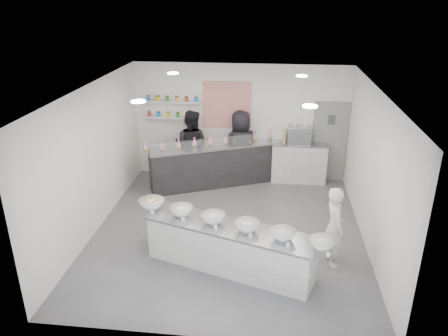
# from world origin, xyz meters

# --- Properties ---
(floor) EXTENTS (6.00, 6.00, 0.00)m
(floor) POSITION_xyz_m (0.00, 0.00, 0.00)
(floor) COLOR #515156
(floor) RESTS_ON ground
(ceiling) EXTENTS (6.00, 6.00, 0.00)m
(ceiling) POSITION_xyz_m (0.00, 0.00, 3.00)
(ceiling) COLOR white
(ceiling) RESTS_ON floor
(back_wall) EXTENTS (5.50, 0.00, 5.50)m
(back_wall) POSITION_xyz_m (0.00, 3.00, 1.50)
(back_wall) COLOR white
(back_wall) RESTS_ON floor
(left_wall) EXTENTS (0.00, 6.00, 6.00)m
(left_wall) POSITION_xyz_m (-2.75, 0.00, 1.50)
(left_wall) COLOR white
(left_wall) RESTS_ON floor
(right_wall) EXTENTS (0.00, 6.00, 6.00)m
(right_wall) POSITION_xyz_m (2.75, 0.00, 1.50)
(right_wall) COLOR white
(right_wall) RESTS_ON floor
(back_door) EXTENTS (0.88, 0.04, 2.10)m
(back_door) POSITION_xyz_m (2.30, 2.97, 1.05)
(back_door) COLOR gray
(back_door) RESTS_ON floor
(pattern_panel) EXTENTS (1.25, 0.03, 1.20)m
(pattern_panel) POSITION_xyz_m (-0.35, 2.98, 1.95)
(pattern_panel) COLOR red
(pattern_panel) RESTS_ON back_wall
(jar_shelf_lower) EXTENTS (1.45, 0.22, 0.04)m
(jar_shelf_lower) POSITION_xyz_m (-1.75, 2.90, 1.60)
(jar_shelf_lower) COLOR silver
(jar_shelf_lower) RESTS_ON back_wall
(jar_shelf_upper) EXTENTS (1.45, 0.22, 0.04)m
(jar_shelf_upper) POSITION_xyz_m (-1.75, 2.90, 2.02)
(jar_shelf_upper) COLOR silver
(jar_shelf_upper) RESTS_ON back_wall
(preserve_jars) EXTENTS (1.45, 0.10, 0.56)m
(preserve_jars) POSITION_xyz_m (-1.75, 2.88, 1.88)
(preserve_jars) COLOR red
(preserve_jars) RESTS_ON jar_shelf_lower
(downlight_0) EXTENTS (0.24, 0.24, 0.02)m
(downlight_0) POSITION_xyz_m (-1.40, -1.00, 2.98)
(downlight_0) COLOR white
(downlight_0) RESTS_ON ceiling
(downlight_1) EXTENTS (0.24, 0.24, 0.02)m
(downlight_1) POSITION_xyz_m (1.40, -1.00, 2.98)
(downlight_1) COLOR white
(downlight_1) RESTS_ON ceiling
(downlight_2) EXTENTS (0.24, 0.24, 0.02)m
(downlight_2) POSITION_xyz_m (-1.40, 1.60, 2.98)
(downlight_2) COLOR white
(downlight_2) RESTS_ON ceiling
(downlight_3) EXTENTS (0.24, 0.24, 0.02)m
(downlight_3) POSITION_xyz_m (1.40, 1.60, 2.98)
(downlight_3) COLOR white
(downlight_3) RESTS_ON ceiling
(prep_counter) EXTENTS (3.19, 1.68, 0.85)m
(prep_counter) POSITION_xyz_m (0.16, -1.25, 0.43)
(prep_counter) COLOR #B3B3AD
(prep_counter) RESTS_ON floor
(back_bar) EXTENTS (3.44, 2.00, 1.08)m
(back_bar) POSITION_xyz_m (-0.51, 2.37, 0.54)
(back_bar) COLOR black
(back_bar) RESTS_ON floor
(sneeze_guard) EXTENTS (3.14, 1.41, 0.29)m
(sneeze_guard) POSITION_xyz_m (-0.39, 2.09, 1.23)
(sneeze_guard) COLOR white
(sneeze_guard) RESTS_ON back_bar
(espresso_ledge) EXTENTS (1.41, 0.45, 1.05)m
(espresso_ledge) POSITION_xyz_m (1.55, 2.78, 0.52)
(espresso_ledge) COLOR #B3B3AD
(espresso_ledge) RESTS_ON floor
(espresso_machine) EXTENTS (0.57, 0.40, 0.44)m
(espresso_machine) POSITION_xyz_m (1.52, 2.78, 1.27)
(espresso_machine) COLOR #93969E
(espresso_machine) RESTS_ON espresso_ledge
(cup_stacks) EXTENTS (0.24, 0.24, 0.31)m
(cup_stacks) POSITION_xyz_m (1.20, 2.78, 1.20)
(cup_stacks) COLOR tan
(cup_stacks) RESTS_ON espresso_ledge
(prep_bowls) EXTENTS (3.65, 1.68, 0.17)m
(prep_bowls) POSITION_xyz_m (0.16, -1.25, 0.94)
(prep_bowls) COLOR white
(prep_bowls) RESTS_ON prep_counter
(label_cards) EXTENTS (3.31, 0.04, 0.07)m
(label_cards) POSITION_xyz_m (0.33, -1.76, 0.89)
(label_cards) COLOR white
(label_cards) RESTS_ON prep_counter
(cookie_bags) EXTENTS (3.46, 1.64, 0.25)m
(cookie_bags) POSITION_xyz_m (-0.51, 2.37, 1.21)
(cookie_bags) COLOR pink
(cookie_bags) RESTS_ON back_bar
(woman_prep) EXTENTS (0.46, 0.61, 1.52)m
(woman_prep) POSITION_xyz_m (2.00, -0.88, 0.76)
(woman_prep) COLOR silver
(woman_prep) RESTS_ON floor
(staff_left) EXTENTS (1.06, 0.91, 1.88)m
(staff_left) POSITION_xyz_m (-1.24, 2.62, 0.94)
(staff_left) COLOR black
(staff_left) RESTS_ON floor
(staff_right) EXTENTS (1.10, 0.94, 1.91)m
(staff_right) POSITION_xyz_m (0.04, 2.62, 0.95)
(staff_right) COLOR black
(staff_right) RESTS_ON floor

